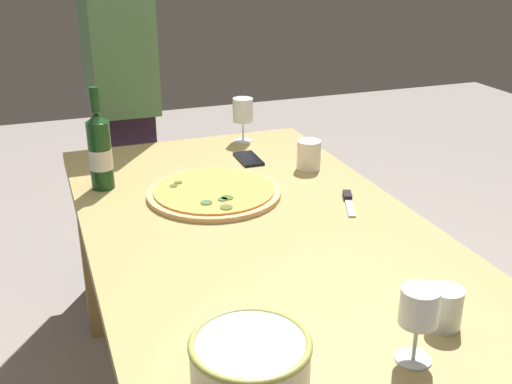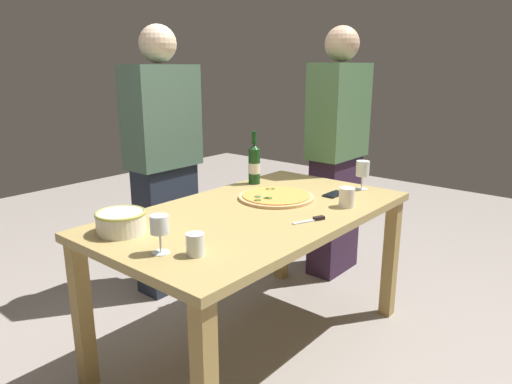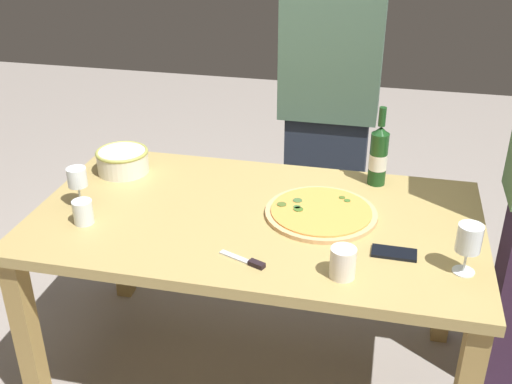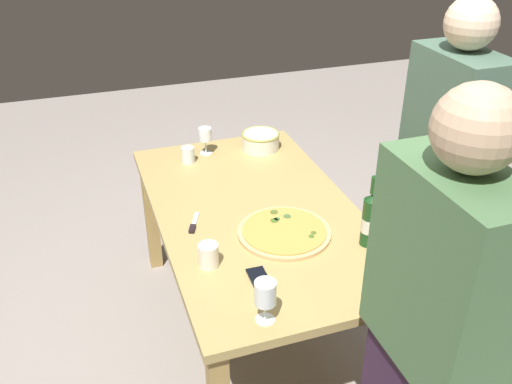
{
  "view_description": "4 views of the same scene",
  "coord_description": "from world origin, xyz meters",
  "px_view_note": "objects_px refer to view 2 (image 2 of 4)",
  "views": [
    {
      "loc": [
        -1.43,
        0.53,
        1.48
      ],
      "look_at": [
        0.0,
        0.0,
        0.84
      ],
      "focal_mm": 43.57,
      "sensor_mm": 36.0,
      "label": 1
    },
    {
      "loc": [
        -1.68,
        -1.41,
        1.44
      ],
      "look_at": [
        0.0,
        0.0,
        0.84
      ],
      "focal_mm": 32.68,
      "sensor_mm": 36.0,
      "label": 2
    },
    {
      "loc": [
        0.43,
        -1.89,
        1.85
      ],
      "look_at": [
        0.0,
        0.0,
        0.84
      ],
      "focal_mm": 43.53,
      "sensor_mm": 36.0,
      "label": 3
    },
    {
      "loc": [
        2.08,
        -0.71,
        2.11
      ],
      "look_at": [
        0.0,
        0.0,
        0.84
      ],
      "focal_mm": 39.4,
      "sensor_mm": 36.0,
      "label": 4
    }
  ],
  "objects_px": {
    "wine_bottle": "(254,164)",
    "wine_glass_by_bottle": "(363,170)",
    "cell_phone": "(335,194)",
    "cup_ceramic": "(195,244)",
    "cup_amber": "(347,197)",
    "person_host": "(337,154)",
    "pizza": "(276,197)",
    "serving_bowl": "(121,221)",
    "wine_glass_near_pizza": "(159,227)",
    "pizza_knife": "(313,220)",
    "dining_table": "(256,228)",
    "person_guest_left": "(164,163)"
  },
  "relations": [
    {
      "from": "wine_glass_by_bottle",
      "to": "cell_phone",
      "type": "distance_m",
      "value": 0.24
    },
    {
      "from": "serving_bowl",
      "to": "wine_glass_near_pizza",
      "type": "relative_size",
      "value": 1.41
    },
    {
      "from": "person_host",
      "to": "wine_bottle",
      "type": "bearing_deg",
      "value": -23.62
    },
    {
      "from": "wine_bottle",
      "to": "pizza_knife",
      "type": "relative_size",
      "value": 1.95
    },
    {
      "from": "dining_table",
      "to": "wine_bottle",
      "type": "distance_m",
      "value": 0.58
    },
    {
      "from": "cell_phone",
      "to": "person_host",
      "type": "distance_m",
      "value": 0.69
    },
    {
      "from": "wine_bottle",
      "to": "pizza_knife",
      "type": "bearing_deg",
      "value": -118.84
    },
    {
      "from": "wine_glass_near_pizza",
      "to": "person_host",
      "type": "xyz_separation_m",
      "value": [
        1.74,
        0.26,
        -0.0
      ]
    },
    {
      "from": "pizza",
      "to": "person_guest_left",
      "type": "bearing_deg",
      "value": 95.25
    },
    {
      "from": "serving_bowl",
      "to": "cup_ceramic",
      "type": "distance_m",
      "value": 0.42
    },
    {
      "from": "wine_bottle",
      "to": "cup_ceramic",
      "type": "height_order",
      "value": "wine_bottle"
    },
    {
      "from": "serving_bowl",
      "to": "pizza",
      "type": "bearing_deg",
      "value": -12.4
    },
    {
      "from": "dining_table",
      "to": "wine_glass_by_bottle",
      "type": "distance_m",
      "value": 0.76
    },
    {
      "from": "cup_ceramic",
      "to": "person_guest_left",
      "type": "height_order",
      "value": "person_guest_left"
    },
    {
      "from": "pizza",
      "to": "serving_bowl",
      "type": "height_order",
      "value": "serving_bowl"
    },
    {
      "from": "cup_amber",
      "to": "pizza_knife",
      "type": "bearing_deg",
      "value": 178.69
    },
    {
      "from": "dining_table",
      "to": "serving_bowl",
      "type": "bearing_deg",
      "value": 158.97
    },
    {
      "from": "cup_ceramic",
      "to": "pizza",
      "type": "bearing_deg",
      "value": 16.43
    },
    {
      "from": "wine_bottle",
      "to": "cup_amber",
      "type": "relative_size",
      "value": 3.21
    },
    {
      "from": "person_guest_left",
      "to": "pizza_knife",
      "type": "bearing_deg",
      "value": 4.54
    },
    {
      "from": "pizza",
      "to": "cell_phone",
      "type": "height_order",
      "value": "pizza"
    },
    {
      "from": "dining_table",
      "to": "wine_bottle",
      "type": "height_order",
      "value": "wine_bottle"
    },
    {
      "from": "pizza_knife",
      "to": "wine_bottle",
      "type": "bearing_deg",
      "value": 61.16
    },
    {
      "from": "pizza",
      "to": "person_guest_left",
      "type": "height_order",
      "value": "person_guest_left"
    },
    {
      "from": "dining_table",
      "to": "pizza",
      "type": "height_order",
      "value": "pizza"
    },
    {
      "from": "wine_glass_by_bottle",
      "to": "wine_bottle",
      "type": "bearing_deg",
      "value": 117.83
    },
    {
      "from": "cup_amber",
      "to": "person_host",
      "type": "relative_size",
      "value": 0.06
    },
    {
      "from": "serving_bowl",
      "to": "wine_glass_by_bottle",
      "type": "distance_m",
      "value": 1.39
    },
    {
      "from": "cup_ceramic",
      "to": "cell_phone",
      "type": "xyz_separation_m",
      "value": [
        1.07,
        0.03,
        -0.04
      ]
    },
    {
      "from": "wine_bottle",
      "to": "wine_glass_by_bottle",
      "type": "height_order",
      "value": "wine_bottle"
    },
    {
      "from": "wine_glass_near_pizza",
      "to": "wine_bottle",
      "type": "bearing_deg",
      "value": 21.99
    },
    {
      "from": "serving_bowl",
      "to": "cup_ceramic",
      "type": "relative_size",
      "value": 2.48
    },
    {
      "from": "pizza_knife",
      "to": "wine_glass_near_pizza",
      "type": "bearing_deg",
      "value": 161.35
    },
    {
      "from": "pizza_knife",
      "to": "pizza",
      "type": "bearing_deg",
      "value": 62.64
    },
    {
      "from": "wine_bottle",
      "to": "wine_glass_near_pizza",
      "type": "relative_size",
      "value": 2.1
    },
    {
      "from": "wine_glass_by_bottle",
      "to": "dining_table",
      "type": "bearing_deg",
      "value": 163.66
    },
    {
      "from": "cell_phone",
      "to": "wine_glass_by_bottle",
      "type": "bearing_deg",
      "value": -103.04
    },
    {
      "from": "pizza",
      "to": "cell_phone",
      "type": "xyz_separation_m",
      "value": [
        0.26,
        -0.2,
        -0.01
      ]
    },
    {
      "from": "pizza_knife",
      "to": "person_host",
      "type": "bearing_deg",
      "value": 25.25
    },
    {
      "from": "pizza",
      "to": "cup_amber",
      "type": "xyz_separation_m",
      "value": [
        0.11,
        -0.36,
        0.04
      ]
    },
    {
      "from": "serving_bowl",
      "to": "wine_bottle",
      "type": "xyz_separation_m",
      "value": [
        1.02,
        0.12,
        0.07
      ]
    },
    {
      "from": "dining_table",
      "to": "cup_amber",
      "type": "relative_size",
      "value": 16.21
    },
    {
      "from": "pizza_knife",
      "to": "person_host",
      "type": "xyz_separation_m",
      "value": [
        1.04,
        0.49,
        0.1
      ]
    },
    {
      "from": "wine_glass_by_bottle",
      "to": "pizza",
      "type": "bearing_deg",
      "value": 151.63
    },
    {
      "from": "cell_phone",
      "to": "pizza_knife",
      "type": "bearing_deg",
      "value": 109.93
    },
    {
      "from": "pizza",
      "to": "wine_glass_near_pizza",
      "type": "relative_size",
      "value": 2.67
    },
    {
      "from": "person_guest_left",
      "to": "wine_bottle",
      "type": "bearing_deg",
      "value": 35.52
    },
    {
      "from": "pizza",
      "to": "person_host",
      "type": "distance_m",
      "value": 0.87
    },
    {
      "from": "pizza_knife",
      "to": "person_host",
      "type": "height_order",
      "value": "person_host"
    },
    {
      "from": "dining_table",
      "to": "serving_bowl",
      "type": "relative_size",
      "value": 7.51
    }
  ]
}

